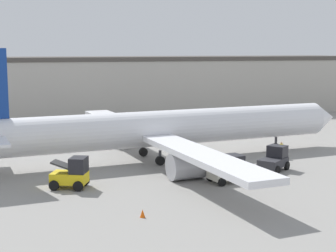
{
  "coord_description": "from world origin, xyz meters",
  "views": [
    {
      "loc": [
        -16.45,
        -48.85,
        11.1
      ],
      "look_at": [
        0.0,
        0.0,
        3.43
      ],
      "focal_mm": 55.0,
      "sensor_mm": 36.0,
      "label": 1
    }
  ],
  "objects": [
    {
      "name": "pushback_tug",
      "position": [
        1.92,
        -10.36,
        1.04
      ],
      "size": [
        3.02,
        2.39,
        2.31
      ],
      "rotation": [
        0.0,
        0.0,
        0.14
      ],
      "color": "beige",
      "rests_on": "ground_plane"
    },
    {
      "name": "ground_crew_worker",
      "position": [
        11.18,
        -3.35,
        0.92
      ],
      "size": [
        0.38,
        0.38,
        1.73
      ],
      "rotation": [
        0.0,
        0.0,
        5.68
      ],
      "color": "#1E2338",
      "rests_on": "ground_plane"
    },
    {
      "name": "safety_cone_near",
      "position": [
        -7.51,
        -16.97,
        0.28
      ],
      "size": [
        0.36,
        0.36,
        0.55
      ],
      "color": "#EF590F",
      "rests_on": "ground_plane"
    },
    {
      "name": "ground_plane",
      "position": [
        0.0,
        0.0,
        0.0
      ],
      "size": [
        400.0,
        400.0,
        0.0
      ],
      "primitive_type": "plane",
      "color": "gray"
    },
    {
      "name": "baggage_tug",
      "position": [
        7.83,
        -7.73,
        1.04
      ],
      "size": [
        3.61,
        3.39,
        2.23
      ],
      "rotation": [
        0.0,
        0.0,
        0.61
      ],
      "color": "#2D2D33",
      "rests_on": "ground_plane"
    },
    {
      "name": "terminal_building",
      "position": [
        10.53,
        35.54,
        4.98
      ],
      "size": [
        71.45,
        13.05,
        9.95
      ],
      "color": "#ADA89E",
      "rests_on": "ground_plane"
    },
    {
      "name": "airplane",
      "position": [
        -1.03,
        -0.08,
        3.16
      ],
      "size": [
        43.54,
        41.4,
        11.23
      ],
      "rotation": [
        0.0,
        0.0,
        0.08
      ],
      "color": "white",
      "rests_on": "ground_plane"
    },
    {
      "name": "belt_loader_truck",
      "position": [
        -10.89,
        -8.06,
        1.19
      ],
      "size": [
        3.41,
        3.08,
        2.55
      ],
      "rotation": [
        0.0,
        0.0,
        -0.45
      ],
      "color": "yellow",
      "rests_on": "ground_plane"
    }
  ]
}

